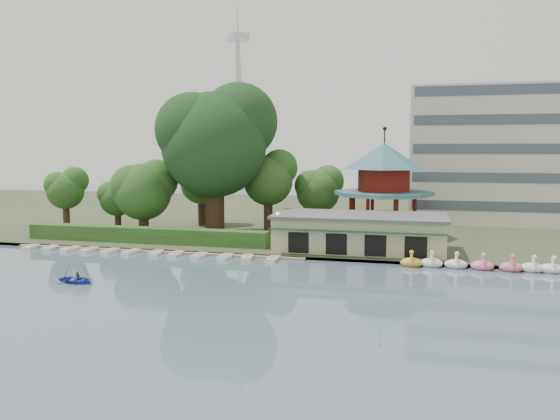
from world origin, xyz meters
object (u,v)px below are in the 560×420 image
(dock, at_px, (156,251))
(boathouse, at_px, (359,232))
(big_tree, at_px, (216,137))
(pavilion, at_px, (384,180))
(rowboat_with_passengers, at_px, (76,277))

(dock, distance_m, boathouse, 22.62)
(dock, xyz_separation_m, boathouse, (22.00, 4.77, 2.25))
(dock, bearing_deg, big_tree, 73.89)
(pavilion, distance_m, rowboat_with_passengers, 38.57)
(big_tree, bearing_deg, pavilion, 10.30)
(boathouse, distance_m, big_tree, 22.43)
(pavilion, bearing_deg, rowboat_with_passengers, -130.02)
(dock, distance_m, rowboat_with_passengers, 14.26)
(boathouse, xyz_separation_m, rowboat_with_passengers, (-22.39, -19.02, -1.90))
(boathouse, xyz_separation_m, big_tree, (-18.82, 6.24, 10.50))
(dock, xyz_separation_m, big_tree, (3.18, 11.02, 12.75))
(dock, distance_m, big_tree, 17.15)
(pavilion, bearing_deg, big_tree, -169.70)
(dock, relative_size, boathouse, 1.83)
(dock, height_order, boathouse, boathouse)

